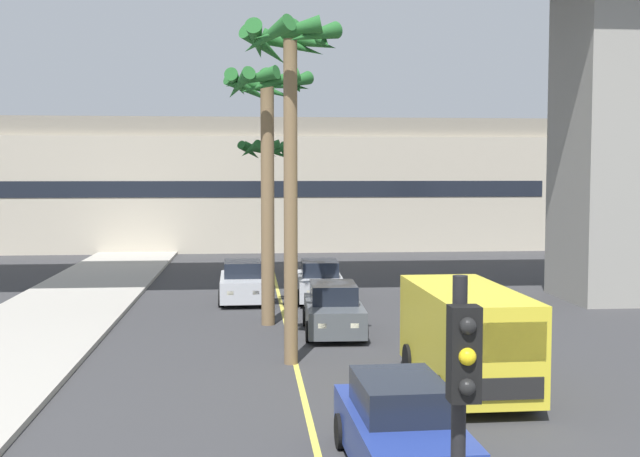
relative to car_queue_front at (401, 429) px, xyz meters
The scene contains 10 objects.
lane_stripe_center 10.56m from the car_queue_front, 97.19° to the left, with size 0.14×56.00×0.01m, color #DBCC4C.
pier_building_backdrop 41.17m from the car_queue_front, 91.84° to the left, with size 38.63×8.04×8.44m.
car_queue_front is the anchor object (origin of this frame).
car_queue_second 18.56m from the car_queue_front, 98.62° to the left, with size 1.89×4.13×1.56m.
car_queue_third 11.75m from the car_queue_front, 89.54° to the left, with size 1.94×4.16×1.56m.
car_queue_fourth 18.30m from the car_queue_front, 89.28° to the left, with size 1.94×4.15×1.56m.
delivery_van 5.48m from the car_queue_front, 63.50° to the left, with size 2.22×5.28×2.36m.
palm_tree_near_median 27.44m from the car_queue_front, 93.57° to the left, with size 2.80×2.86×6.69m.
palm_tree_mid_median 14.75m from the car_queue_front, 98.23° to the left, with size 3.03×3.07×8.40m.
palm_tree_far_median 10.30m from the car_queue_front, 100.38° to the left, with size 2.75×2.73×8.95m.
Camera 1 is at (-1.19, 0.39, 5.02)m, focal length 45.58 mm.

